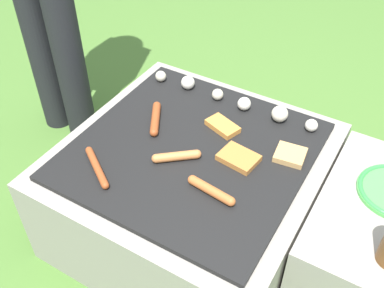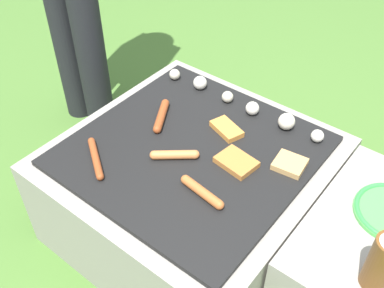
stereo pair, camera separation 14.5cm
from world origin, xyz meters
The scene contains 11 objects.
ground_plane centered at (0.00, 0.00, 0.00)m, with size 14.00×14.00×0.00m, color #47702D.
grill centered at (0.00, 0.00, 0.20)m, with size 0.82×0.82×0.40m.
side_ledge centered at (0.61, 0.07, 0.20)m, with size 0.38×0.58×0.40m.
sausage_front_center centered at (-0.02, -0.07, 0.41)m, with size 0.13×0.11×0.03m.
sausage_front_right centered at (0.15, -0.14, 0.41)m, with size 0.17×0.05×0.03m.
sausage_mid_right centered at (-0.18, 0.05, 0.41)m, with size 0.10×0.16×0.03m.
sausage_back_right centered at (-0.20, -0.23, 0.41)m, with size 0.17×0.12×0.02m.
bread_slice_left centered at (0.29, 0.12, 0.41)m, with size 0.10×0.10×0.02m.
bread_slice_center centered at (0.04, 0.14, 0.41)m, with size 0.13×0.10×0.02m.
bread_slice_right centered at (0.15, 0.03, 0.41)m, with size 0.13×0.10×0.02m.
mushroom_row centered at (0.02, 0.28, 0.42)m, with size 0.65×0.06×0.06m.
Camera 1 is at (0.55, -0.93, 1.38)m, focal length 42.00 mm.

